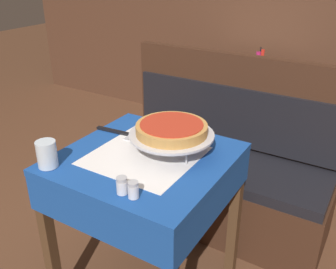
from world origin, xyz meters
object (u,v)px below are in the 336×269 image
booth_bench (218,176)px  water_glass_near (47,154)px  pizza_server (127,134)px  dining_table_rear (244,78)px  salt_shaker (122,185)px  pizza_pan_stand (172,135)px  pepper_shaker (133,190)px  dining_table_front (146,179)px  deep_dish_pizza (172,129)px  condiment_caddy (259,62)px

booth_bench → water_glass_near: size_ratio=12.11×
pizza_server → water_glass_near: water_glass_near is taller
dining_table_rear → salt_shaker: (0.26, -1.91, 0.14)m
pizza_pan_stand → water_glass_near: water_glass_near is taller
pizza_server → water_glass_near: (-0.10, -0.40, 0.05)m
pepper_shaker → salt_shaker: bearing=180.0°
dining_table_front → deep_dish_pizza: 0.26m
salt_shaker → pizza_server: bearing=125.1°
dining_table_front → condiment_caddy: (-0.07, 1.70, 0.15)m
pepper_shaker → dining_table_front: bearing=117.1°
pizza_pan_stand → condiment_caddy: bearing=95.3°
dining_table_rear → pizza_server: (-0.03, -1.51, 0.11)m
pizza_pan_stand → condiment_caddy: (-0.15, 1.61, -0.05)m
deep_dish_pizza → condiment_caddy: size_ratio=2.11×
condiment_caddy → dining_table_front: bearing=-87.7°
dining_table_front → salt_shaker: 0.33m
dining_table_rear → pizza_pan_stand: bearing=-81.0°
booth_bench → salt_shaker: 1.11m
dining_table_front → booth_bench: booth_bench is taller
deep_dish_pizza → pizza_server: bearing=173.2°
dining_table_rear → pizza_server: bearing=-91.0°
dining_table_rear → condiment_caddy: size_ratio=5.27×
dining_table_front → water_glass_near: size_ratio=6.94×
dining_table_front → booth_bench: bearing=85.9°
booth_bench → pizza_server: (-0.24, -0.59, 0.47)m
pizza_pan_stand → pepper_shaker: pizza_pan_stand is taller
dining_table_front → pizza_server: 0.26m
booth_bench → deep_dish_pizza: (0.03, -0.63, 0.58)m
pizza_pan_stand → pizza_server: pizza_pan_stand is taller
pizza_server → pepper_shaker: 0.52m
dining_table_rear → water_glass_near: 1.93m
deep_dish_pizza → pizza_pan_stand: bearing=45.0°
pepper_shaker → deep_dish_pizza: bearing=99.5°
booth_bench → salt_shaker: size_ratio=20.48×
dining_table_front → pepper_shaker: (0.14, -0.28, 0.15)m
dining_table_rear → booth_bench: size_ratio=0.57×
pizza_server → dining_table_rear: bearing=89.0°
pizza_server → deep_dish_pizza: bearing=-6.8°
deep_dish_pizza → pepper_shaker: deep_dish_pizza is taller
condiment_caddy → salt_shaker: bearing=-85.4°
dining_table_rear → pepper_shaker: 1.94m
dining_table_rear → deep_dish_pizza: 1.58m
dining_table_rear → deep_dish_pizza: deep_dish_pizza is taller
booth_bench → deep_dish_pizza: bearing=-87.2°
dining_table_front → water_glass_near: water_glass_near is taller
dining_table_front → dining_table_rear: bearing=95.7°
pizza_server → pepper_shaker: pepper_shaker is taller
salt_shaker → dining_table_rear: bearing=97.6°
dining_table_front → salt_shaker: bearing=-71.7°
dining_table_rear → booth_bench: bearing=-76.9°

